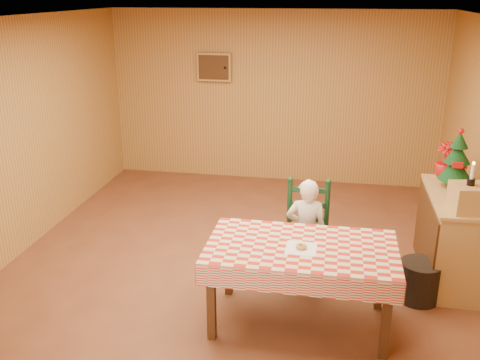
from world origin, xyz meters
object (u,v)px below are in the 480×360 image
dining_table (301,254)px  ladder_chair (306,235)px  shelf_unit (451,237)px  storage_bin (419,281)px  christmas_tree (457,161)px  seated_child (306,232)px  crate (468,198)px

dining_table → ladder_chair: bearing=90.0°
shelf_unit → storage_bin: 0.65m
christmas_tree → seated_child: bearing=-157.6°
storage_bin → shelf_unit: bearing=54.9°
storage_bin → christmas_tree: bearing=64.5°
seated_child → storage_bin: bearing=173.1°
storage_bin → dining_table: bearing=-151.9°
seated_child → christmas_tree: bearing=-157.6°
dining_table → crate: bearing=25.0°
seated_child → crate: crate is taller
dining_table → shelf_unit: shelf_unit is taller
seated_child → shelf_unit: (1.46, 0.35, -0.10)m
ladder_chair → crate: bearing=-4.1°
shelf_unit → christmas_tree: (0.01, 0.25, 0.74)m
crate → christmas_tree: (-0.00, 0.65, 0.16)m
ladder_chair → seated_child: 0.08m
christmas_tree → ladder_chair: bearing=-159.6°
dining_table → seated_child: seated_child is taller
ladder_chair → seated_child: (-0.00, -0.06, 0.06)m
shelf_unit → crate: bearing=-88.8°
christmas_tree → storage_bin: (-0.35, -0.74, -1.01)m
dining_table → storage_bin: 1.35m
seated_child → christmas_tree: size_ratio=1.81×
dining_table → ladder_chair: ladder_chair is taller
crate → christmas_tree: size_ratio=0.48×
storage_bin → seated_child: bearing=173.1°
shelf_unit → seated_child: bearing=-166.4°
seated_child → shelf_unit: size_ratio=0.91×
dining_table → christmas_tree: size_ratio=2.67×
dining_table → crate: size_ratio=5.52×
seated_child → storage_bin: size_ratio=2.85×
seated_child → christmas_tree: christmas_tree is taller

